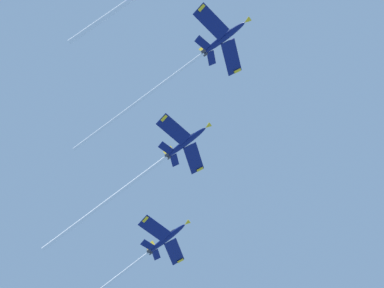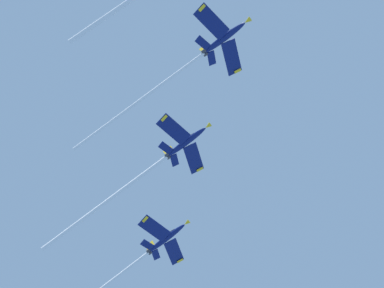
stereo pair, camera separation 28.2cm
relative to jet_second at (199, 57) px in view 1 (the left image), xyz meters
The scene contains 3 objects.
jet_second is the anchor object (origin of this frame).
jet_third 29.88m from the jet_second, 32.81° to the right, with size 46.71×20.02×22.99m.
jet_fourth 56.13m from the jet_second, 39.90° to the right, with size 49.92×20.02×25.01m.
Camera 1 is at (-2.04, 24.13, 1.59)m, focal length 55.53 mm.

